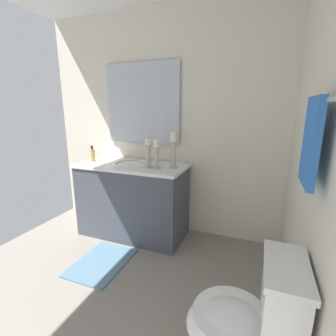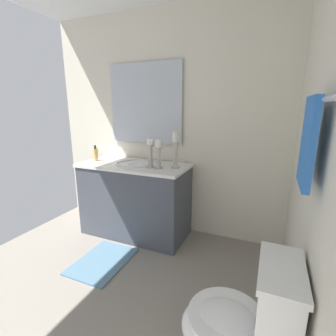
# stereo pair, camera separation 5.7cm
# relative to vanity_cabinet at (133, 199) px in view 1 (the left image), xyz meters

# --- Properties ---
(floor) EXTENTS (2.85, 2.77, 0.02)m
(floor) POSITION_rel_vanity_cabinet_xyz_m (1.10, 0.20, -0.42)
(floor) COLOR gray
(floor) RESTS_ON ground
(wall_back) EXTENTS (2.85, 0.04, 2.45)m
(wall_back) POSITION_rel_vanity_cabinet_xyz_m (1.10, 1.59, 0.81)
(wall_back) COLOR silver
(wall_back) RESTS_ON ground
(wall_left) EXTENTS (0.04, 2.77, 2.45)m
(wall_left) POSITION_rel_vanity_cabinet_xyz_m (-0.33, 0.20, 0.81)
(wall_left) COLOR silver
(wall_left) RESTS_ON ground
(vanity_cabinet) EXTENTS (0.58, 1.20, 0.82)m
(vanity_cabinet) POSITION_rel_vanity_cabinet_xyz_m (0.00, 0.00, 0.00)
(vanity_cabinet) COLOR #474C56
(vanity_cabinet) RESTS_ON ground
(sink_basin) EXTENTS (0.40, 0.40, 0.24)m
(sink_basin) POSITION_rel_vanity_cabinet_xyz_m (-0.00, 0.00, 0.37)
(sink_basin) COLOR white
(sink_basin) RESTS_ON vanity_cabinet
(mirror) EXTENTS (0.02, 0.89, 0.88)m
(mirror) POSITION_rel_vanity_cabinet_xyz_m (-0.28, 0.00, 1.05)
(mirror) COLOR silver
(candle_holder_tall) EXTENTS (0.09, 0.09, 0.36)m
(candle_holder_tall) POSITION_rel_vanity_cabinet_xyz_m (-0.01, 0.48, 0.61)
(candle_holder_tall) COLOR #B7B2A5
(candle_holder_tall) RESTS_ON vanity_cabinet
(candle_holder_short) EXTENTS (0.09, 0.09, 0.29)m
(candle_holder_short) POSITION_rel_vanity_cabinet_xyz_m (0.08, 0.33, 0.56)
(candle_holder_short) COLOR #B7B2A5
(candle_holder_short) RESTS_ON vanity_cabinet
(candle_holder_mid) EXTENTS (0.09, 0.09, 0.30)m
(candle_holder_mid) POSITION_rel_vanity_cabinet_xyz_m (0.07, 0.24, 0.57)
(candle_holder_mid) COLOR #B7B2A5
(candle_holder_mid) RESTS_ON vanity_cabinet
(soap_bottle) EXTENTS (0.06, 0.06, 0.18)m
(soap_bottle) POSITION_rel_vanity_cabinet_xyz_m (0.03, -0.49, 0.48)
(soap_bottle) COLOR #E5B259
(soap_bottle) RESTS_ON vanity_cabinet
(toilet) EXTENTS (0.39, 0.54, 0.75)m
(toilet) POSITION_rel_vanity_cabinet_xyz_m (1.20, 1.31, -0.05)
(toilet) COLOR white
(toilet) RESTS_ON ground
(towel_bar) EXTENTS (0.64, 0.02, 0.02)m
(towel_bar) POSITION_rel_vanity_cabinet_xyz_m (1.02, 1.53, 1.03)
(towel_bar) COLOR silver
(towel_near_vanity) EXTENTS (0.28, 0.03, 0.39)m
(towel_near_vanity) POSITION_rel_vanity_cabinet_xyz_m (1.02, 1.51, 0.86)
(towel_near_vanity) COLOR blue
(towel_near_vanity) RESTS_ON towel_bar
(bath_mat) EXTENTS (0.60, 0.44, 0.02)m
(bath_mat) POSITION_rel_vanity_cabinet_xyz_m (0.62, 0.00, -0.40)
(bath_mat) COLOR slate
(bath_mat) RESTS_ON ground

